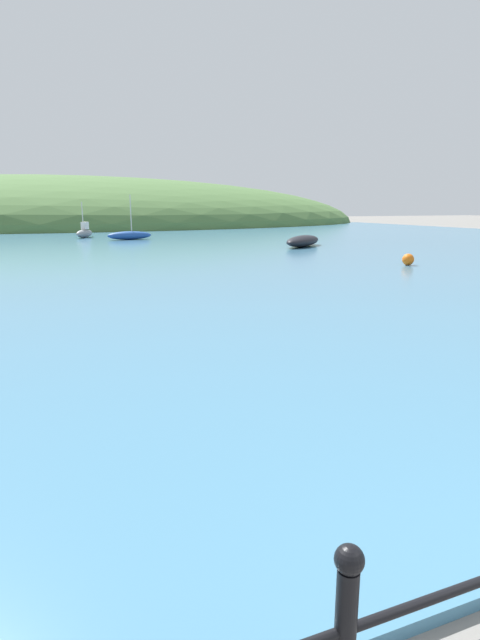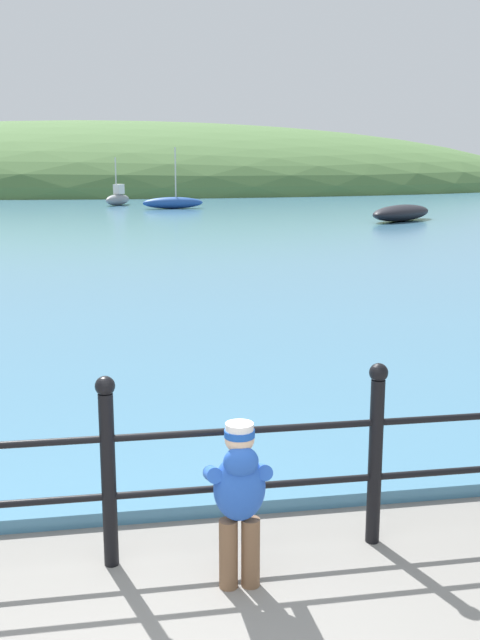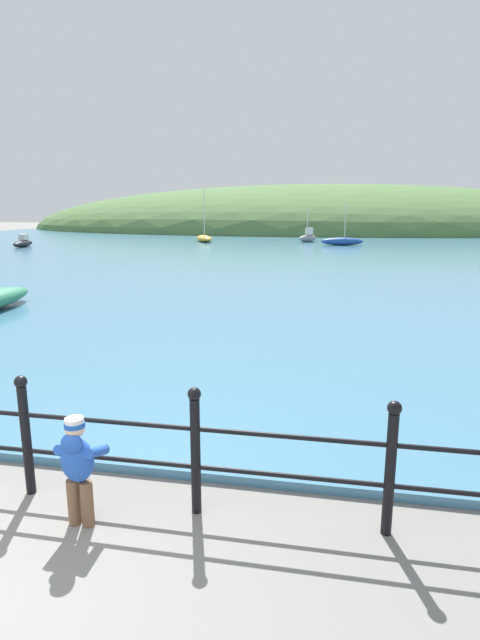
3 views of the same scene
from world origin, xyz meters
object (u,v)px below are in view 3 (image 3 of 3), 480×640
(boat_mid_harbor, at_px, (342,241))
(boat_green_fishing, at_px, (204,238))
(child_in_coat, at_px, (78,462))
(boat_far_left, at_px, (308,237))
(boat_twin_mast, at_px, (23,243))

(boat_mid_harbor, distance_m, boat_green_fishing, 11.59)
(boat_mid_harbor, relative_size, boat_green_fishing, 0.74)
(boat_green_fishing, bearing_deg, boat_mid_harbor, -11.26)
(child_in_coat, height_order, boat_mid_harbor, boat_mid_harbor)
(boat_mid_harbor, xyz_separation_m, boat_green_fishing, (-11.36, 2.26, -0.02))
(child_in_coat, distance_m, boat_green_fishing, 38.46)
(child_in_coat, distance_m, boat_far_left, 38.82)
(boat_twin_mast, bearing_deg, child_in_coat, -55.39)
(child_in_coat, distance_m, boat_mid_harbor, 35.27)
(boat_mid_harbor, bearing_deg, boat_twin_mast, -165.10)
(boat_mid_harbor, distance_m, boat_far_left, 4.58)
(boat_mid_harbor, bearing_deg, boat_far_left, 127.26)
(boat_far_left, distance_m, boat_twin_mast, 22.12)
(child_in_coat, relative_size, boat_far_left, 0.38)
(boat_mid_harbor, height_order, boat_far_left, boat_mid_harbor)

